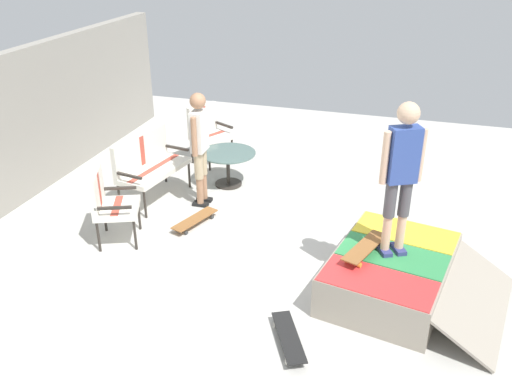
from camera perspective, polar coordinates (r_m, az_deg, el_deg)
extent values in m
cube|color=beige|center=(7.45, 1.00, -5.76)|extent=(12.00, 12.00, 0.10)
cube|color=gray|center=(8.80, -24.92, 5.34)|extent=(9.00, 0.20, 2.24)
cube|color=gray|center=(6.60, 13.77, -8.16)|extent=(1.96, 1.55, 0.49)
cube|color=red|center=(5.99, 12.50, -9.03)|extent=(0.78, 1.28, 0.01)
cube|color=#338C4C|center=(6.47, 14.00, -6.33)|extent=(0.78, 1.28, 0.01)
cube|color=yellow|center=(6.97, 15.28, -4.00)|extent=(0.78, 1.28, 0.01)
cylinder|color=#B2B2B7|center=(6.61, 9.01, -5.36)|extent=(1.67, 0.37, 0.05)
cube|color=gray|center=(6.52, 21.67, -10.16)|extent=(1.82, 1.01, 0.41)
cylinder|color=#2D2823|center=(8.12, -11.43, -1.26)|extent=(0.04, 0.04, 0.44)
cylinder|color=#2D2823|center=(8.96, -6.94, 1.79)|extent=(0.04, 0.04, 0.44)
cylinder|color=#2D2823|center=(8.40, -13.98, -0.59)|extent=(0.04, 0.04, 0.44)
cylinder|color=#2D2823|center=(9.22, -9.39, 2.32)|extent=(0.04, 0.04, 0.44)
cube|color=silver|center=(8.56, -10.48, 2.21)|extent=(1.32, 0.75, 0.08)
cube|color=#B74738|center=(8.54, -10.51, 2.47)|extent=(1.21, 0.30, 0.00)
cube|color=silver|center=(8.58, -11.91, 4.26)|extent=(1.25, 0.29, 0.50)
cube|color=#B74738|center=(8.58, -11.91, 4.26)|extent=(0.11, 0.10, 0.46)
cube|color=#2D2823|center=(8.06, -13.11, 1.68)|extent=(0.12, 0.47, 0.04)
cube|color=#2D2823|center=(8.94, -8.28, 4.56)|extent=(0.12, 0.47, 0.04)
cylinder|color=#2D2823|center=(9.56, -4.86, 3.48)|extent=(0.04, 0.04, 0.44)
cylinder|color=#2D2823|center=(9.90, -2.50, 4.35)|extent=(0.04, 0.04, 0.44)
cylinder|color=#2D2823|center=(9.90, -6.65, 4.20)|extent=(0.04, 0.04, 0.44)
cylinder|color=#2D2823|center=(10.22, -4.32, 5.02)|extent=(0.04, 0.04, 0.44)
cube|color=silver|center=(9.80, -4.63, 5.69)|extent=(0.80, 0.77, 0.08)
cube|color=#B74738|center=(9.78, -4.64, 5.92)|extent=(0.56, 0.35, 0.00)
cube|color=silver|center=(9.87, -5.60, 7.59)|extent=(0.59, 0.36, 0.50)
cube|color=#B74738|center=(9.87, -5.60, 7.59)|extent=(0.13, 0.12, 0.46)
cube|color=#2D2823|center=(9.57, -5.97, 6.14)|extent=(0.25, 0.44, 0.04)
cube|color=#2D2823|center=(9.93, -3.40, 6.98)|extent=(0.25, 0.44, 0.04)
cylinder|color=#2D2823|center=(7.37, -12.43, -4.37)|extent=(0.04, 0.04, 0.44)
cylinder|color=#2D2823|center=(7.84, -12.03, -2.38)|extent=(0.04, 0.04, 0.44)
cylinder|color=#2D2823|center=(7.45, -16.02, -4.47)|extent=(0.04, 0.04, 0.44)
cylinder|color=#2D2823|center=(7.91, -15.41, -2.50)|extent=(0.04, 0.04, 0.44)
cube|color=silver|center=(7.51, -14.18, -1.67)|extent=(0.78, 0.75, 0.08)
cube|color=#B74738|center=(7.49, -14.22, -1.39)|extent=(0.57, 0.31, 0.00)
cube|color=silver|center=(7.43, -16.21, 0.24)|extent=(0.60, 0.31, 0.50)
cube|color=#B74738|center=(7.43, -16.21, 0.24)|extent=(0.12, 0.12, 0.46)
cube|color=#2D2823|center=(7.19, -14.62, -1.61)|extent=(0.22, 0.45, 0.04)
cube|color=#2D2823|center=(7.70, -14.04, 0.38)|extent=(0.22, 0.45, 0.04)
cylinder|color=#2D2823|center=(8.98, -2.90, 2.37)|extent=(0.06, 0.06, 0.55)
cylinder|color=#2D2823|center=(9.08, -2.87, 0.87)|extent=(0.44, 0.44, 0.03)
cylinder|color=#4C6660|center=(8.87, -2.94, 4.06)|extent=(0.90, 0.90, 0.02)
cube|color=black|center=(8.43, -5.77, -1.26)|extent=(0.12, 0.24, 0.05)
cylinder|color=#9E7051|center=(8.33, -5.84, 0.14)|extent=(0.10, 0.10, 0.41)
cylinder|color=tan|center=(8.16, -5.97, 2.74)|extent=(0.13, 0.13, 0.41)
cube|color=black|center=(8.57, -5.37, -0.76)|extent=(0.12, 0.24, 0.05)
cylinder|color=#9E7051|center=(8.47, -5.43, 0.63)|extent=(0.10, 0.10, 0.41)
cylinder|color=tan|center=(8.30, -5.55, 3.19)|extent=(0.13, 0.13, 0.41)
cube|color=silver|center=(8.05, -5.92, 6.30)|extent=(0.32, 0.19, 0.61)
sphere|color=#9E7051|center=(7.91, -6.07, 9.37)|extent=(0.23, 0.23, 0.23)
cylinder|color=#9E7051|center=(7.88, -6.44, 5.69)|extent=(0.08, 0.08, 0.58)
cylinder|color=#9E7051|center=(8.23, -5.41, 6.63)|extent=(0.08, 0.08, 0.58)
cube|color=navy|center=(6.47, 13.16, -5.90)|extent=(0.26, 0.21, 0.05)
cylinder|color=beige|center=(6.35, 13.37, -4.11)|extent=(0.10, 0.10, 0.42)
cylinder|color=#4C4C51|center=(6.16, 13.76, -0.75)|extent=(0.13, 0.13, 0.42)
cube|color=navy|center=(6.53, 14.54, -5.72)|extent=(0.26, 0.21, 0.05)
cylinder|color=beige|center=(6.42, 14.77, -3.95)|extent=(0.10, 0.10, 0.42)
cylinder|color=#4C4C51|center=(6.23, 15.20, -0.62)|extent=(0.13, 0.13, 0.42)
cube|color=#334C99|center=(5.98, 15.03, 3.74)|extent=(0.31, 0.37, 0.62)
sphere|color=beige|center=(5.83, 15.54, 7.89)|extent=(0.24, 0.24, 0.24)
cylinder|color=beige|center=(5.91, 13.24, 3.46)|extent=(0.08, 0.08, 0.59)
cylinder|color=beige|center=(6.08, 16.72, 3.67)|extent=(0.08, 0.08, 0.59)
cube|color=brown|center=(7.88, -6.36, -2.80)|extent=(0.82, 0.45, 0.02)
cylinder|color=#333333|center=(8.05, -4.59, -2.60)|extent=(0.06, 0.05, 0.06)
cylinder|color=#333333|center=(8.14, -5.45, -2.28)|extent=(0.06, 0.05, 0.06)
cylinder|color=#333333|center=(7.69, -7.27, -4.21)|extent=(0.06, 0.05, 0.06)
cylinder|color=#333333|center=(7.79, -8.14, -3.85)|extent=(0.06, 0.05, 0.06)
cube|color=black|center=(5.79, 3.41, -14.73)|extent=(0.80, 0.54, 0.02)
cylinder|color=silver|center=(6.06, 3.54, -13.41)|extent=(0.06, 0.05, 0.06)
cylinder|color=silver|center=(6.03, 2.02, -13.59)|extent=(0.06, 0.05, 0.06)
cylinder|color=silver|center=(5.65, 4.88, -16.95)|extent=(0.06, 0.05, 0.06)
cylinder|color=silver|center=(5.62, 3.23, -17.17)|extent=(0.06, 0.05, 0.06)
cube|color=brown|center=(6.36, 11.26, -5.58)|extent=(0.82, 0.46, 0.01)
cylinder|color=gold|center=(6.59, 12.92, -5.22)|extent=(0.06, 0.05, 0.06)
cylinder|color=gold|center=(6.64, 11.67, -4.82)|extent=(0.06, 0.05, 0.06)
cylinder|color=gold|center=(6.15, 10.71, -7.45)|extent=(0.06, 0.05, 0.06)
cylinder|color=gold|center=(6.20, 9.39, -6.99)|extent=(0.06, 0.05, 0.06)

